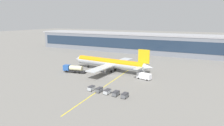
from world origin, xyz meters
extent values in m
plane|color=slate|center=(0.00, 0.00, 0.00)|extent=(700.00, 700.00, 0.00)
cube|color=yellow|center=(3.05, 2.00, 0.00)|extent=(4.64, 79.90, 0.01)
cube|color=slate|center=(-10.07, 67.08, 6.37)|extent=(166.16, 21.06, 12.75)
cube|color=#1E2D42|center=(-10.07, 56.50, 7.01)|extent=(161.17, 0.16, 7.14)
cube|color=#99999E|center=(-10.07, 67.08, 13.25)|extent=(169.48, 21.48, 1.00)
cylinder|color=#B2B7BC|center=(-4.67, 7.23, 3.80)|extent=(35.01, 6.82, 3.83)
cylinder|color=orange|center=(-4.67, 7.23, 4.15)|extent=(34.31, 6.60, 3.68)
cone|color=#B2B7BC|center=(-23.34, 8.84, 3.80)|extent=(4.13, 3.95, 3.64)
cone|color=#B2B7BC|center=(14.20, 5.59, 4.19)|extent=(4.86, 3.64, 3.26)
cube|color=gold|center=(12.18, 5.77, 8.59)|extent=(4.99, 0.79, 5.74)
cube|color=#B2B7BC|center=(11.35, 2.00, 4.38)|extent=(2.52, 6.28, 0.24)
cube|color=#B2B7BC|center=(12.01, 9.63, 4.38)|extent=(2.52, 6.28, 0.24)
cube|color=#B2B7BC|center=(-3.97, -2.09, 3.52)|extent=(6.04, 14.98, 0.40)
cube|color=#B2B7BC|center=(-2.38, 16.29, 3.52)|extent=(6.04, 14.98, 0.40)
cylinder|color=#939399|center=(-4.74, 0.62, 2.16)|extent=(3.12, 2.35, 2.11)
cylinder|color=#939399|center=(-3.60, 13.75, 2.16)|extent=(3.12, 2.35, 2.11)
cylinder|color=black|center=(-17.15, 8.31, 0.50)|extent=(1.03, 0.48, 1.00)
cylinder|color=slate|center=(-17.15, 8.31, 1.44)|extent=(0.20, 0.20, 1.89)
cylinder|color=black|center=(-2.73, 5.33, 0.50)|extent=(1.03, 0.48, 1.00)
cylinder|color=slate|center=(-2.73, 5.33, 1.44)|extent=(0.20, 0.20, 1.89)
cylinder|color=black|center=(-2.44, 8.76, 0.50)|extent=(1.03, 0.48, 1.00)
cylinder|color=slate|center=(-2.44, 8.76, 1.44)|extent=(0.20, 0.20, 1.89)
cube|color=#232326|center=(-17.15, -2.01, 0.75)|extent=(10.28, 4.11, 0.50)
cube|color=#26519E|center=(-21.49, -2.74, 2.00)|extent=(3.17, 2.93, 2.50)
cube|color=black|center=(-22.73, -2.95, 2.50)|extent=(0.54, 2.29, 1.12)
cylinder|color=beige|center=(-16.88, -1.97, 2.10)|extent=(6.28, 3.16, 2.20)
cylinder|color=black|center=(-20.74, -3.82, 0.50)|extent=(1.04, 0.51, 1.00)
cylinder|color=black|center=(-21.13, -1.48, 0.50)|extent=(1.04, 0.51, 1.00)
cylinder|color=black|center=(-16.66, -3.14, 0.50)|extent=(1.04, 0.51, 1.00)
cylinder|color=black|center=(-17.05, -0.79, 0.50)|extent=(1.04, 0.51, 1.00)
cylinder|color=black|center=(-14.59, -2.79, 0.50)|extent=(1.04, 0.51, 1.00)
cylinder|color=black|center=(-14.98, -0.45, 0.50)|extent=(1.04, 0.51, 1.00)
cube|color=white|center=(13.78, 2.00, 1.40)|extent=(6.16, 3.51, 2.20)
cube|color=black|center=(15.19, 1.68, 1.79)|extent=(2.43, 2.46, 0.66)
cylinder|color=black|center=(15.98, 2.56, 0.30)|extent=(0.64, 0.37, 0.60)
cylinder|color=black|center=(15.53, 0.54, 0.30)|extent=(0.64, 0.37, 0.60)
cylinder|color=black|center=(12.02, 3.45, 0.30)|extent=(0.64, 0.37, 0.60)
cylinder|color=black|center=(11.57, 1.43, 0.30)|extent=(0.64, 0.37, 0.60)
cube|color=#B2B7BC|center=(1.82, -18.59, 0.73)|extent=(1.70, 2.71, 1.10)
cube|color=#333338|center=(1.82, -18.59, 1.43)|extent=(1.73, 2.76, 0.10)
cylinder|color=black|center=(1.16, -17.49, 0.18)|extent=(0.15, 0.37, 0.36)
cylinder|color=black|center=(2.65, -17.61, 0.18)|extent=(0.15, 0.37, 0.36)
cylinder|color=black|center=(0.99, -19.57, 0.18)|extent=(0.15, 0.37, 0.36)
cylinder|color=black|center=(2.49, -19.68, 0.18)|extent=(0.15, 0.37, 0.36)
cube|color=#595B60|center=(5.01, -18.84, 0.73)|extent=(1.70, 2.71, 1.10)
cube|color=#333338|center=(5.01, -18.84, 1.43)|extent=(1.73, 2.76, 0.10)
cylinder|color=black|center=(4.35, -17.74, 0.18)|extent=(0.15, 0.37, 0.36)
cylinder|color=black|center=(5.84, -17.86, 0.18)|extent=(0.15, 0.37, 0.36)
cylinder|color=black|center=(4.18, -19.82, 0.18)|extent=(0.15, 0.37, 0.36)
cylinder|color=black|center=(5.68, -19.93, 0.18)|extent=(0.15, 0.37, 0.36)
cube|color=#B2B7BC|center=(8.20, -19.09, 0.73)|extent=(1.70, 2.71, 1.10)
cube|color=#333338|center=(8.20, -19.09, 1.43)|extent=(1.73, 2.76, 0.10)
cylinder|color=black|center=(7.54, -17.99, 0.18)|extent=(0.15, 0.37, 0.36)
cylinder|color=black|center=(9.03, -18.11, 0.18)|extent=(0.15, 0.37, 0.36)
cylinder|color=black|center=(7.37, -20.07, 0.18)|extent=(0.15, 0.37, 0.36)
cylinder|color=black|center=(8.87, -20.19, 0.18)|extent=(0.15, 0.37, 0.36)
cube|color=#595B60|center=(11.39, -19.34, 0.73)|extent=(1.70, 2.71, 1.10)
cube|color=#333338|center=(11.39, -19.34, 1.43)|extent=(1.73, 2.76, 0.10)
cylinder|color=black|center=(10.73, -18.25, 0.18)|extent=(0.15, 0.37, 0.36)
cylinder|color=black|center=(12.22, -18.36, 0.18)|extent=(0.15, 0.37, 0.36)
cylinder|color=black|center=(10.56, -20.32, 0.18)|extent=(0.15, 0.37, 0.36)
cylinder|color=black|center=(12.06, -20.44, 0.18)|extent=(0.15, 0.37, 0.36)
cube|color=#595B60|center=(14.58, -19.59, 0.73)|extent=(1.70, 2.71, 1.10)
cube|color=#333338|center=(14.58, -19.59, 1.43)|extent=(1.73, 2.76, 0.10)
cylinder|color=black|center=(13.92, -18.50, 0.18)|extent=(0.15, 0.37, 0.36)
cylinder|color=black|center=(15.41, -18.62, 0.18)|extent=(0.15, 0.37, 0.36)
cylinder|color=black|center=(13.75, -20.57, 0.18)|extent=(0.15, 0.37, 0.36)
cylinder|color=black|center=(15.25, -20.69, 0.18)|extent=(0.15, 0.37, 0.36)
camera|label=1|loc=(37.25, -73.22, 23.58)|focal=32.23mm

